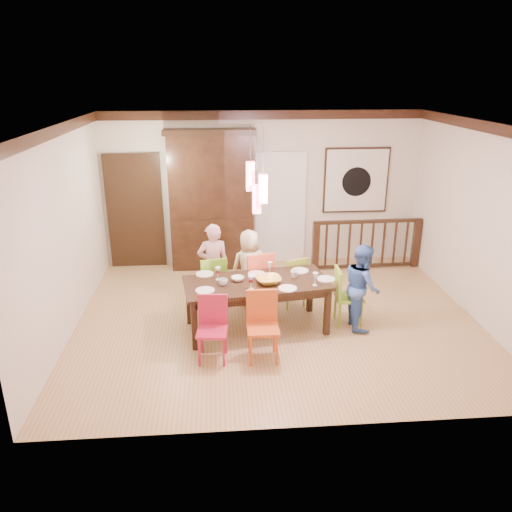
{
  "coord_description": "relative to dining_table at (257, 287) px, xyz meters",
  "views": [
    {
      "loc": [
        -0.86,
        -6.79,
        3.55
      ],
      "look_at": [
        -0.31,
        0.07,
        1.0
      ],
      "focal_mm": 35.0,
      "sensor_mm": 36.0,
      "label": 1
    }
  ],
  "objects": [
    {
      "name": "chair_near_left",
      "position": [
        -0.64,
        -0.8,
        -0.17
      ],
      "size": [
        0.42,
        0.42,
        0.86
      ],
      "rotation": [
        0.0,
        0.0,
        -0.09
      ],
      "color": "#AC1A37",
      "rests_on": "floor"
    },
    {
      "name": "cup_left",
      "position": [
        -0.47,
        -0.09,
        0.13
      ],
      "size": [
        0.16,
        0.16,
        0.1
      ],
      "primitive_type": "imported",
      "rotation": [
        0.0,
        0.0,
        -0.37
      ],
      "color": "silver",
      "rests_on": "dining_table"
    },
    {
      "name": "floor",
      "position": [
        0.33,
        0.29,
        -0.66
      ],
      "size": [
        6.0,
        6.0,
        0.0
      ],
      "primitive_type": "plane",
      "color": "#A98252",
      "rests_on": "ground"
    },
    {
      "name": "wine_glass_a",
      "position": [
        -0.55,
        0.11,
        0.18
      ],
      "size": [
        0.08,
        0.08,
        0.19
      ],
      "primitive_type": null,
      "color": "#590C19",
      "rests_on": "dining_table"
    },
    {
      "name": "plate_near_mid",
      "position": [
        0.4,
        -0.29,
        0.09
      ],
      "size": [
        0.26,
        0.26,
        0.01
      ],
      "primitive_type": "cylinder",
      "color": "white",
      "rests_on": "dining_table"
    },
    {
      "name": "chair_far_mid",
      "position": [
        0.06,
        0.69,
        -0.1
      ],
      "size": [
        0.54,
        0.54,
        0.98
      ],
      "rotation": [
        0.0,
        0.0,
        3.39
      ],
      "color": "#EC5A32",
      "rests_on": "floor"
    },
    {
      "name": "crown_molding",
      "position": [
        0.33,
        0.29,
        2.16
      ],
      "size": [
        6.0,
        5.0,
        0.16
      ],
      "primitive_type": null,
      "color": "black",
      "rests_on": "wall_back"
    },
    {
      "name": "wine_glass_c",
      "position": [
        -0.1,
        -0.25,
        0.18
      ],
      "size": [
        0.08,
        0.08,
        0.19
      ],
      "primitive_type": null,
      "color": "#590C19",
      "rests_on": "dining_table"
    },
    {
      "name": "plate_near_left",
      "position": [
        -0.73,
        -0.27,
        0.09
      ],
      "size": [
        0.26,
        0.26,
        0.01
      ],
      "primitive_type": "cylinder",
      "color": "white",
      "rests_on": "dining_table"
    },
    {
      "name": "wall_back",
      "position": [
        0.33,
        2.79,
        0.79
      ],
      "size": [
        6.0,
        0.0,
        6.0
      ],
      "primitive_type": "plane",
      "rotation": [
        1.57,
        0.0,
        0.0
      ],
      "color": "beige",
      "rests_on": "floor"
    },
    {
      "name": "napkin",
      "position": [
        -0.07,
        -0.39,
        0.09
      ],
      "size": [
        0.18,
        0.14,
        0.01
      ],
      "primitive_type": "cube",
      "color": "#D83359",
      "rests_on": "dining_table"
    },
    {
      "name": "wall_left",
      "position": [
        -2.67,
        0.29,
        0.79
      ],
      "size": [
        0.0,
        5.0,
        5.0
      ],
      "primitive_type": "plane",
      "rotation": [
        1.57,
        0.0,
        1.57
      ],
      "color": "beige",
      "rests_on": "floor"
    },
    {
      "name": "panel_door",
      "position": [
        -2.07,
        2.74,
        0.39
      ],
      "size": [
        1.04,
        0.07,
        2.24
      ],
      "primitive_type": "cube",
      "color": "black",
      "rests_on": "wall_back"
    },
    {
      "name": "wine_glass_d",
      "position": [
        0.8,
        -0.2,
        0.18
      ],
      "size": [
        0.08,
        0.08,
        0.19
      ],
      "primitive_type": null,
      "color": "silver",
      "rests_on": "dining_table"
    },
    {
      "name": "chair_far_right",
      "position": [
        0.62,
        0.77,
        -0.18
      ],
      "size": [
        0.49,
        0.49,
        0.84
      ],
      "rotation": [
        0.0,
        0.0,
        3.52
      ],
      "color": "#92AF2E",
      "rests_on": "floor"
    },
    {
      "name": "white_doorway",
      "position": [
        0.68,
        2.76,
        0.39
      ],
      "size": [
        0.97,
        0.05,
        2.22
      ],
      "primitive_type": "cube",
      "color": "silver",
      "rests_on": "wall_back"
    },
    {
      "name": "plate_far_left",
      "position": [
        -0.74,
        0.32,
        0.09
      ],
      "size": [
        0.26,
        0.26,
        0.01
      ],
      "primitive_type": "cylinder",
      "color": "white",
      "rests_on": "dining_table"
    },
    {
      "name": "plate_end_right",
      "position": [
        1.0,
        -0.0,
        0.09
      ],
      "size": [
        0.26,
        0.26,
        0.01
      ],
      "primitive_type": "cylinder",
      "color": "white",
      "rests_on": "dining_table"
    },
    {
      "name": "chair_end_right",
      "position": [
        1.37,
        0.06,
        -0.16
      ],
      "size": [
        0.41,
        0.41,
        0.88
      ],
      "rotation": [
        0.0,
        0.0,
        1.54
      ],
      "color": "#83B429",
      "rests_on": "floor"
    },
    {
      "name": "small_bowl",
      "position": [
        -0.27,
        0.06,
        0.12
      ],
      "size": [
        0.24,
        0.24,
        0.06
      ],
      "primitive_type": "imported",
      "rotation": [
        0.0,
        0.0,
        0.38
      ],
      "color": "white",
      "rests_on": "dining_table"
    },
    {
      "name": "person_far_mid",
      "position": [
        -0.04,
        0.89,
        -0.05
      ],
      "size": [
        0.66,
        0.49,
        1.23
      ],
      "primitive_type": "imported",
      "rotation": [
        0.0,
        0.0,
        3.32
      ],
      "color": "beige",
      "rests_on": "floor"
    },
    {
      "name": "plate_far_mid",
      "position": [
        0.02,
        0.27,
        0.09
      ],
      "size": [
        0.26,
        0.26,
        0.01
      ],
      "primitive_type": "cylinder",
      "color": "white",
      "rests_on": "dining_table"
    },
    {
      "name": "wall_right",
      "position": [
        3.33,
        0.29,
        0.79
      ],
      "size": [
        0.0,
        5.0,
        5.0
      ],
      "primitive_type": "plane",
      "rotation": [
        1.57,
        0.0,
        -1.57
      ],
      "color": "beige",
      "rests_on": "floor"
    },
    {
      "name": "dining_table",
      "position": [
        0.0,
        0.0,
        0.0
      ],
      "size": [
        2.15,
        1.21,
        0.75
      ],
      "rotation": [
        0.0,
        0.0,
        0.14
      ],
      "color": "black",
      "rests_on": "floor"
    },
    {
      "name": "wine_glass_b",
      "position": [
        0.22,
        0.26,
        0.18
      ],
      "size": [
        0.08,
        0.08,
        0.19
      ],
      "primitive_type": null,
      "color": "silver",
      "rests_on": "dining_table"
    },
    {
      "name": "person_end_right",
      "position": [
        1.53,
        -0.03,
        -0.03
      ],
      "size": [
        0.48,
        0.62,
        1.27
      ],
      "primitive_type": "imported",
      "rotation": [
        0.0,
        0.0,
        1.57
      ],
      "color": "#4068B3",
      "rests_on": "floor"
    },
    {
      "name": "pendant_cluster",
      "position": [
        0.0,
        -0.0,
        1.44
      ],
      "size": [
        0.27,
        0.21,
        1.14
      ],
      "color": "#FF4C63",
      "rests_on": "ceiling"
    },
    {
      "name": "cup_right",
      "position": [
        0.55,
        0.11,
        0.14
      ],
      "size": [
        0.14,
        0.14,
        0.1
      ],
      "primitive_type": "imported",
      "rotation": [
        0.0,
        0.0,
        0.27
      ],
      "color": "silver",
      "rests_on": "dining_table"
    },
    {
      "name": "chair_far_left",
      "position": [
        -0.64,
        0.73,
        -0.15
      ],
      "size": [
        0.48,
        0.48,
        0.89
      ],
      "rotation": [
        0.0,
        0.0,
        3.36
      ],
      "color": "#7AC52C",
      "rests_on": "floor"
    },
    {
      "name": "china_hutch",
      "position": [
        -0.63,
        2.59,
        0.64
      ],
      "size": [
        1.65,
        0.46,
        2.6
      ],
      "color": "black",
      "rests_on": "floor"
    },
    {
      "name": "painting",
      "position": [
        2.13,
        2.75,
        0.94
      ],
      "size": [
        1.25,
        0.06,
        1.25
      ],
      "color": "black",
      "rests_on": "wall_back"
    },
    {
      "name": "person_far_left",
      "position": [
        -0.62,
        0.85,
        0.02
      ],
      "size": [
        0.53,
        0.38,
        1.37
      ],
      "primitive_type": "imported",
      "rotation": [
        0.0,
        0.0,
        3.25
      ],
      "color": "#F6BBC6",
      "rests_on": "floor"
    },
    {
      "name": "balustrade",
      "position": [
        2.27,
        2.24,
        -0.16
      ],
      "size": [
        2.08,
        0.13,
        0.96
      ],
      "rotation": [
        0.0,
        0.0,
        0.03
      ],
      "color": "black",
      "rests_on": "floor"
    },
    {
      "name": "plate_far_right",
      "position": [
        0.68,
        0.34,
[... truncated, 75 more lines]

